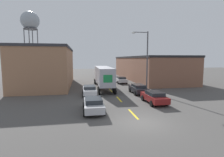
% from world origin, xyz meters
% --- Properties ---
extents(ground_plane, '(160.00, 160.00, 0.00)m').
position_xyz_m(ground_plane, '(0.00, 0.00, 0.00)').
color(ground_plane, '#4C4947').
extents(road_centerline, '(0.20, 15.54, 0.01)m').
position_xyz_m(road_centerline, '(0.00, 8.60, 0.00)').
color(road_centerline, yellow).
rests_on(road_centerline, ground_plane).
extents(warehouse_left, '(8.84, 18.95, 7.33)m').
position_xyz_m(warehouse_left, '(-11.08, 22.14, 3.67)').
color(warehouse_left, '#9E7051').
rests_on(warehouse_left, ground_plane).
extents(warehouse_right, '(10.70, 28.97, 5.83)m').
position_xyz_m(warehouse_right, '(12.01, 29.66, 2.92)').
color(warehouse_right, brown).
rests_on(warehouse_right, ground_plane).
extents(semi_truck, '(2.92, 14.22, 3.79)m').
position_xyz_m(semi_truck, '(-0.93, 17.93, 2.30)').
color(semi_truck, silver).
rests_on(semi_truck, ground_plane).
extents(parked_car_right_near, '(2.03, 4.48, 1.39)m').
position_xyz_m(parked_car_right_near, '(3.65, 5.89, 0.75)').
color(parked_car_right_near, maroon).
rests_on(parked_car_right_near, ground_plane).
extents(parked_car_right_mid, '(2.03, 4.48, 1.39)m').
position_xyz_m(parked_car_right_mid, '(3.65, 11.72, 0.75)').
color(parked_car_right_mid, black).
rests_on(parked_car_right_mid, ground_plane).
extents(parked_car_left_far, '(2.03, 4.48, 1.39)m').
position_xyz_m(parked_car_left_far, '(-3.65, 11.75, 0.75)').
color(parked_car_left_far, silver).
rests_on(parked_car_left_far, ground_plane).
extents(parked_car_left_near, '(2.03, 4.48, 1.39)m').
position_xyz_m(parked_car_left_near, '(-3.65, 3.77, 0.75)').
color(parked_car_left_near, '#B2B2B7').
rests_on(parked_car_left_near, ground_plane).
extents(parked_car_right_far, '(2.03, 4.48, 1.39)m').
position_xyz_m(parked_car_right_far, '(3.65, 23.33, 0.75)').
color(parked_car_right_far, silver).
rests_on(parked_car_right_far, ground_plane).
extents(water_tower, '(6.12, 6.12, 21.15)m').
position_xyz_m(water_tower, '(-21.46, 51.71, 17.81)').
color(water_tower, '#47474C').
rests_on(water_tower, ground_plane).
extents(street_lamp, '(2.68, 0.32, 9.40)m').
position_xyz_m(street_lamp, '(5.22, 13.07, 5.38)').
color(street_lamp, '#4C4C51').
rests_on(street_lamp, ground_plane).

